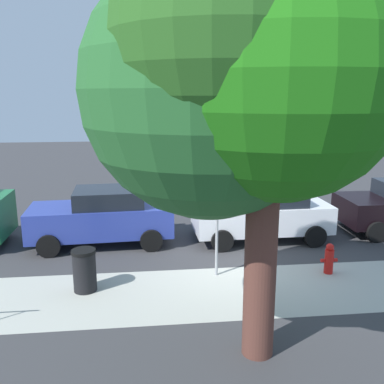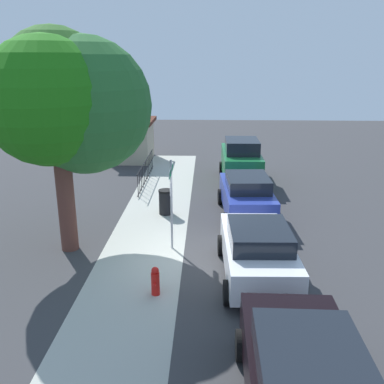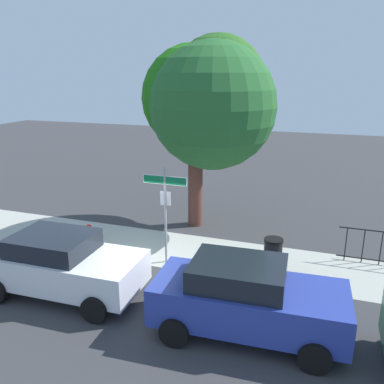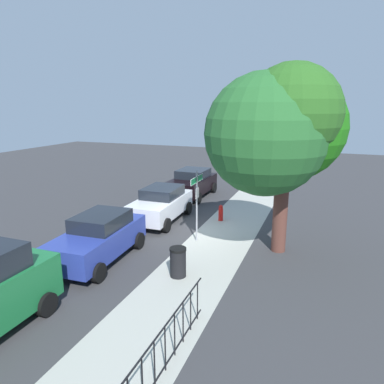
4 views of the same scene
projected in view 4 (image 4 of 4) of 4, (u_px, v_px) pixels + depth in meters
The scene contains 10 objects.
ground_plane at pixel (193, 234), 15.15m from camera, with size 60.00×60.00×0.00m, color #38383A.
sidewalk_strip at pixel (206, 257), 12.89m from camera, with size 24.00×2.60×0.00m, color #AEAFA3.
street_sign at pixel (197, 193), 13.99m from camera, with size 1.34×0.07×2.91m.
shade_tree at pixel (280, 128), 11.98m from camera, with size 4.87×4.74×6.80m.
car_black at pixel (192, 183), 21.24m from camera, with size 4.08×2.17×1.62m.
car_white at pixel (161, 204), 16.81m from camera, with size 4.13×2.09×1.60m.
car_blue at pixel (99, 237), 12.49m from camera, with size 4.21×2.11×1.67m.
iron_fence at pixel (154, 363), 6.84m from camera, with size 5.37×0.04×1.07m.
fire_hydrant at pixel (221, 213), 16.86m from camera, with size 0.42×0.22×0.78m.
trash_bin at pixel (178, 262), 11.37m from camera, with size 0.55×0.55×0.98m.
Camera 4 is at (13.32, 5.07, 5.46)m, focal length 32.93 mm.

